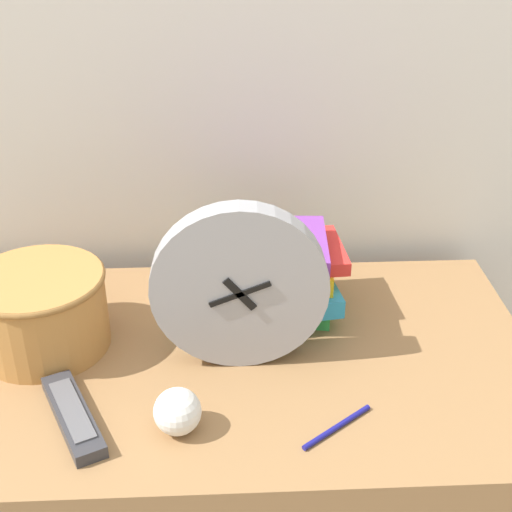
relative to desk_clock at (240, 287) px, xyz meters
name	(u,v)px	position (x,y,z in m)	size (l,w,h in m)	color
wall_back	(206,28)	(-0.05, 0.38, 0.31)	(6.00, 0.04, 2.40)	beige
desk_clock	(240,287)	(0.00, 0.00, 0.00)	(0.27, 0.04, 0.27)	#99999E
book_stack	(271,273)	(0.06, 0.14, -0.06)	(0.25, 0.20, 0.15)	green
basket	(40,308)	(-0.32, 0.06, -0.07)	(0.22, 0.22, 0.13)	#B27A3D
tv_remote	(73,415)	(-0.24, -0.13, -0.13)	(0.12, 0.19, 0.02)	#333338
crumpled_paper_ball	(177,411)	(-0.09, -0.16, -0.10)	(0.07, 0.07, 0.07)	white
pen	(337,427)	(0.13, -0.17, -0.13)	(0.11, 0.09, 0.01)	navy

